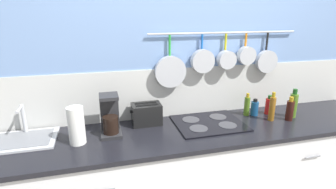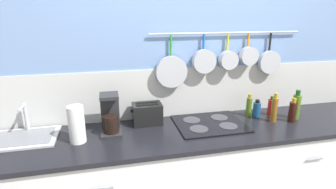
# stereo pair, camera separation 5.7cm
# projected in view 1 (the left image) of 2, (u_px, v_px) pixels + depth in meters

# --- Properties ---
(wall_back) EXTENTS (7.20, 0.16, 2.60)m
(wall_back) POSITION_uv_depth(u_px,v_px,m) (190.00, 76.00, 2.28)
(wall_back) COLOR #7293C6
(wall_back) RESTS_ON ground_plane
(cabinet_base) EXTENTS (3.15, 0.61, 0.90)m
(cabinet_base) POSITION_uv_depth(u_px,v_px,m) (201.00, 181.00, 2.20)
(cabinet_base) COLOR silver
(cabinet_base) RESTS_ON ground_plane
(countertop) EXTENTS (3.19, 0.63, 0.03)m
(countertop) POSITION_uv_depth(u_px,v_px,m) (204.00, 130.00, 2.06)
(countertop) COLOR black
(countertop) RESTS_ON cabinet_base
(sink_basin) EXTENTS (0.46, 0.34, 0.23)m
(sink_basin) POSITION_uv_depth(u_px,v_px,m) (22.00, 138.00, 1.85)
(sink_basin) COLOR #B7BABF
(sink_basin) RESTS_ON countertop
(paper_towel_roll) EXTENTS (0.11, 0.11, 0.26)m
(paper_towel_roll) POSITION_uv_depth(u_px,v_px,m) (76.00, 125.00, 1.79)
(paper_towel_roll) COLOR white
(paper_towel_roll) RESTS_ON countertop
(coffee_maker) EXTENTS (0.15, 0.20, 0.30)m
(coffee_maker) POSITION_uv_depth(u_px,v_px,m) (110.00, 117.00, 1.95)
(coffee_maker) COLOR #262628
(coffee_maker) RESTS_ON countertop
(toaster) EXTENTS (0.25, 0.16, 0.17)m
(toaster) POSITION_uv_depth(u_px,v_px,m) (146.00, 114.00, 2.12)
(toaster) COLOR black
(toaster) RESTS_ON countertop
(cooktop) EXTENTS (0.55, 0.45, 0.01)m
(cooktop) POSITION_uv_depth(u_px,v_px,m) (209.00, 123.00, 2.14)
(cooktop) COLOR black
(cooktop) RESTS_ON countertop
(bottle_hot_sauce) EXTENTS (0.05, 0.05, 0.20)m
(bottle_hot_sauce) POSITION_uv_depth(u_px,v_px,m) (247.00, 106.00, 2.30)
(bottle_hot_sauce) COLOR #4C721E
(bottle_hot_sauce) RESTS_ON countertop
(bottle_olive_oil) EXTENTS (0.07, 0.07, 0.15)m
(bottle_olive_oil) POSITION_uv_depth(u_px,v_px,m) (255.00, 108.00, 2.31)
(bottle_olive_oil) COLOR navy
(bottle_olive_oil) RESTS_ON countertop
(bottle_sesame_oil) EXTENTS (0.05, 0.05, 0.25)m
(bottle_sesame_oil) POSITION_uv_depth(u_px,v_px,m) (272.00, 108.00, 2.18)
(bottle_sesame_oil) COLOR #8C5919
(bottle_sesame_oil) RESTS_ON countertop
(bottle_cooking_wine) EXTENTS (0.07, 0.07, 0.17)m
(bottle_cooking_wine) POSITION_uv_depth(u_px,v_px,m) (269.00, 106.00, 2.33)
(bottle_cooking_wine) COLOR red
(bottle_cooking_wine) RESTS_ON countertop
(bottle_dish_soap) EXTENTS (0.06, 0.06, 0.21)m
(bottle_dish_soap) POSITION_uv_depth(u_px,v_px,m) (290.00, 110.00, 2.19)
(bottle_dish_soap) COLOR #33140F
(bottle_dish_soap) RESTS_ON countertop
(bottle_vinegar) EXTENTS (0.07, 0.07, 0.25)m
(bottle_vinegar) POSITION_uv_depth(u_px,v_px,m) (293.00, 105.00, 2.25)
(bottle_vinegar) COLOR #4C721E
(bottle_vinegar) RESTS_ON countertop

